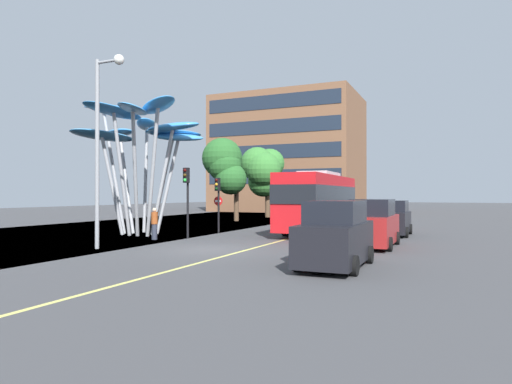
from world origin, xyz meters
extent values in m
cube|color=#424244|center=(0.00, 0.00, -0.05)|extent=(120.00, 240.00, 0.10)
cube|color=gray|center=(-11.39, 0.00, -0.03)|extent=(16.00, 240.00, 0.05)
cube|color=#E0D666|center=(1.61, 0.00, 0.00)|extent=(0.16, 144.00, 0.01)
cube|color=red|center=(1.99, 10.44, 1.92)|extent=(2.73, 11.22, 3.15)
cube|color=black|center=(1.99, 10.44, 2.36)|extent=(2.75, 11.33, 1.01)
cube|color=yellow|center=(1.84, 15.95, 3.20)|extent=(1.33, 0.14, 0.36)
cube|color=#B2B2B7|center=(1.99, 10.44, 3.62)|extent=(1.92, 3.95, 0.24)
cylinder|color=black|center=(3.11, 13.93, 0.48)|extent=(0.31, 0.97, 0.96)
cylinder|color=black|center=(0.69, 13.86, 0.48)|extent=(0.31, 0.97, 0.96)
cylinder|color=black|center=(3.29, 7.40, 0.48)|extent=(0.31, 0.97, 0.96)
cylinder|color=black|center=(0.87, 7.34, 0.48)|extent=(0.31, 0.97, 0.96)
cylinder|color=#9EA0A5|center=(-5.82, 4.86, 3.13)|extent=(1.53, 0.50, 6.31)
ellipsoid|color=#388EDB|center=(-5.17, 4.99, 6.27)|extent=(3.36, 1.92, 0.80)
cylinder|color=#9EA0A5|center=(-6.11, 5.83, 2.92)|extent=(1.16, 1.26, 5.89)
ellipsoid|color=#4299E0|center=(-5.67, 6.32, 5.85)|extent=(3.14, 3.27, 0.78)
cylinder|color=#9EA0A5|center=(-6.48, 5.83, 3.05)|extent=(1.00, 1.47, 6.15)
ellipsoid|color=#4299E0|center=(-6.11, 6.43, 6.11)|extent=(3.35, 4.00, 0.48)
cylinder|color=#9EA0A5|center=(-8.14, 6.29, 3.41)|extent=(0.75, 1.19, 6.86)
ellipsoid|color=#4CA3E5|center=(-8.38, 6.75, 6.83)|extent=(2.88, 4.06, 0.72)
cylinder|color=#9EA0A5|center=(-8.84, 5.30, 3.13)|extent=(1.98, 1.04, 6.33)
ellipsoid|color=#4299E0|center=(-9.70, 5.69, 6.27)|extent=(3.19, 2.29, 0.51)
cylinder|color=#9EA0A5|center=(-9.25, 4.63, 3.88)|extent=(1.94, 0.25, 7.79)
ellipsoid|color=#2D7FD1|center=(-10.11, 4.65, 7.75)|extent=(2.97, 1.25, 0.64)
cylinder|color=#9EA0A5|center=(-8.50, 3.68, 2.89)|extent=(1.23, 0.95, 5.81)
ellipsoid|color=#4CA3E5|center=(-8.98, 3.34, 5.77)|extent=(3.88, 3.44, 1.00)
cylinder|color=#9EA0A5|center=(-7.42, 3.24, 3.48)|extent=(0.38, 1.37, 6.98)
ellipsoid|color=#388EDB|center=(-7.50, 2.66, 6.95)|extent=(1.88, 4.05, 0.80)
cylinder|color=#9EA0A5|center=(-6.15, 2.85, 3.39)|extent=(1.40, 2.07, 6.85)
ellipsoid|color=#4299E0|center=(-5.59, 1.95, 6.79)|extent=(3.12, 3.75, 0.71)
cylinder|color=#9EA0A5|center=(-5.38, 3.34, 3.54)|extent=(1.67, 1.20, 7.12)
ellipsoid|color=#388EDB|center=(-4.68, 2.88, 7.08)|extent=(3.35, 2.89, 0.87)
cylinder|color=black|center=(-3.35, 3.69, 1.89)|extent=(0.12, 0.12, 3.77)
cube|color=black|center=(-3.35, 3.55, 3.37)|extent=(0.28, 0.24, 0.80)
sphere|color=#390706|center=(-3.35, 3.42, 3.63)|extent=(0.18, 0.18, 0.18)
sphere|color=#3A2707|center=(-3.35, 3.42, 3.37)|extent=(0.18, 0.18, 0.18)
sphere|color=green|center=(-3.35, 3.42, 3.11)|extent=(0.18, 0.18, 0.18)
cylinder|color=black|center=(-3.54, 7.46, 1.68)|extent=(0.12, 0.12, 3.36)
cube|color=black|center=(-3.54, 7.32, 2.96)|extent=(0.28, 0.24, 0.80)
sphere|color=#390706|center=(-3.54, 7.19, 3.22)|extent=(0.18, 0.18, 0.18)
sphere|color=orange|center=(-3.54, 7.19, 2.96)|extent=(0.18, 0.18, 0.18)
sphere|color=black|center=(-3.54, 7.19, 2.70)|extent=(0.18, 0.18, 0.18)
cube|color=black|center=(6.13, -2.36, 0.80)|extent=(1.73, 4.15, 1.25)
cube|color=black|center=(6.13, -2.36, 1.79)|extent=(1.59, 2.28, 0.73)
cylinder|color=black|center=(7.00, -1.07, 0.30)|extent=(0.20, 0.60, 0.60)
cylinder|color=black|center=(5.27, -1.07, 0.30)|extent=(0.20, 0.60, 0.60)
cylinder|color=black|center=(7.00, -3.64, 0.30)|extent=(0.20, 0.60, 0.60)
cylinder|color=black|center=(5.27, -3.64, 0.30)|extent=(0.20, 0.60, 0.60)
cube|color=maroon|center=(6.30, 3.85, 0.79)|extent=(1.82, 4.41, 1.22)
cube|color=black|center=(6.30, 3.85, 1.77)|extent=(1.67, 2.43, 0.74)
cylinder|color=black|center=(7.21, 5.22, 0.30)|extent=(0.20, 0.60, 0.60)
cylinder|color=black|center=(5.39, 5.22, 0.30)|extent=(0.20, 0.60, 0.60)
cylinder|color=black|center=(7.21, 2.49, 0.30)|extent=(0.20, 0.60, 0.60)
cylinder|color=black|center=(5.39, 2.49, 0.30)|extent=(0.20, 0.60, 0.60)
cube|color=black|center=(6.38, 10.00, 0.77)|extent=(1.80, 3.84, 1.18)
cube|color=black|center=(6.38, 10.00, 1.68)|extent=(1.66, 2.11, 0.65)
cylinder|color=black|center=(7.28, 11.19, 0.30)|extent=(0.20, 0.60, 0.60)
cylinder|color=black|center=(5.48, 11.19, 0.30)|extent=(0.20, 0.60, 0.60)
cylinder|color=black|center=(7.28, 8.81, 0.30)|extent=(0.20, 0.60, 0.60)
cylinder|color=black|center=(5.48, 8.81, 0.30)|extent=(0.20, 0.60, 0.60)
cylinder|color=gray|center=(-4.53, -1.68, 4.11)|extent=(0.18, 0.18, 8.23)
cylinder|color=gray|center=(-3.93, -1.68, 8.08)|extent=(1.20, 0.12, 0.12)
sphere|color=silver|center=(-3.34, -1.68, 8.08)|extent=(0.44, 0.44, 0.44)
cylinder|color=brown|center=(-7.93, 18.74, 1.54)|extent=(0.42, 0.42, 3.08)
sphere|color=#286028|center=(-8.00, 17.82, 3.70)|extent=(2.75, 2.75, 2.75)
sphere|color=#286028|center=(-9.02, 18.11, 5.55)|extent=(3.55, 3.55, 3.55)
sphere|color=#286028|center=(-8.65, 17.85, 4.90)|extent=(2.94, 2.94, 2.94)
cylinder|color=brown|center=(-7.80, 25.68, 1.60)|extent=(0.51, 0.51, 3.20)
sphere|color=#387A33|center=(-7.86, 26.40, 5.57)|extent=(3.07, 3.07, 3.07)
sphere|color=#387A33|center=(-8.62, 24.91, 5.43)|extent=(3.48, 3.48, 3.48)
sphere|color=#387A33|center=(-7.77, 24.52, 4.83)|extent=(3.53, 3.53, 3.53)
sphere|color=#387A33|center=(-7.43, 25.01, 4.73)|extent=(2.43, 2.43, 2.43)
sphere|color=#387A33|center=(-8.07, 25.21, 3.67)|extent=(3.16, 3.16, 3.16)
cylinder|color=#2D3342|center=(-4.62, 2.50, 0.41)|extent=(0.29, 0.29, 0.81)
cylinder|color=#99471E|center=(-4.62, 2.50, 1.13)|extent=(0.34, 0.34, 0.63)
sphere|color=beige|center=(-4.62, 2.50, 1.55)|extent=(0.22, 0.22, 0.22)
cylinder|color=gray|center=(-4.03, 8.34, 1.12)|extent=(0.08, 0.08, 2.23)
cylinder|color=red|center=(-4.03, 8.31, 1.93)|extent=(0.60, 0.03, 0.60)
cube|color=white|center=(-4.03, 8.28, 1.93)|extent=(0.40, 0.04, 0.11)
cube|color=brown|center=(-11.63, 42.95, 7.97)|extent=(19.23, 13.51, 15.93)
cube|color=#1E2838|center=(-11.63, 36.18, 4.62)|extent=(18.08, 0.08, 1.78)
cube|color=#1E2838|center=(-11.63, 36.18, 7.81)|extent=(18.08, 0.08, 1.78)
cube|color=#1E2838|center=(-11.63, 36.18, 10.99)|extent=(18.08, 0.08, 1.78)
cube|color=#1E2838|center=(-11.63, 36.18, 14.18)|extent=(18.08, 0.08, 1.78)
camera|label=1|loc=(9.62, -16.58, 2.37)|focal=31.31mm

